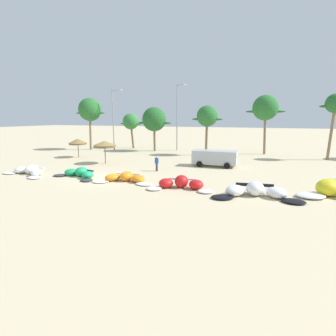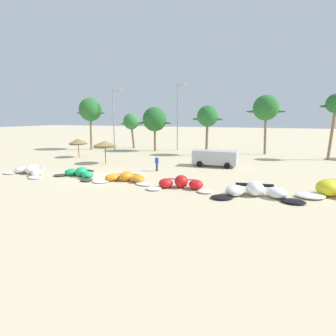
{
  "view_description": "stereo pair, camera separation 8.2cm",
  "coord_description": "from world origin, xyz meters",
  "views": [
    {
      "loc": [
        14.34,
        -20.94,
        5.67
      ],
      "look_at": [
        5.51,
        2.0,
        1.0
      ],
      "focal_mm": 28.84,
      "sensor_mm": 36.0,
      "label": 1
    },
    {
      "loc": [
        14.41,
        -20.91,
        5.67
      ],
      "look_at": [
        5.51,
        2.0,
        1.0
      ],
      "focal_mm": 28.84,
      "sensor_mm": 36.0,
      "label": 2
    }
  ],
  "objects": [
    {
      "name": "ground_plane",
      "position": [
        0.0,
        0.0,
        0.0
      ],
      "size": [
        260.0,
        260.0,
        0.0
      ],
      "primitive_type": "plane",
      "color": "beige"
    },
    {
      "name": "kite_far_left",
      "position": [
        -8.1,
        -1.27,
        0.35
      ],
      "size": [
        5.68,
        3.1,
        0.92
      ],
      "color": "white",
      "rests_on": "ground"
    },
    {
      "name": "kite_left_of_center",
      "position": [
        2.37,
        -0.45,
        0.33
      ],
      "size": [
        5.68,
        3.02,
        0.86
      ],
      "color": "white",
      "rests_on": "ground"
    },
    {
      "name": "parked_van",
      "position": [
        8.19,
        9.81,
        1.09
      ],
      "size": [
        5.08,
        2.2,
        1.84
      ],
      "color": "#B2B7BC",
      "rests_on": "ground"
    },
    {
      "name": "lamppost_west_center",
      "position": [
        -0.69,
        22.65,
        6.04
      ],
      "size": [
        1.7,
        0.24,
        10.99
      ],
      "color": "gray",
      "rests_on": "ground"
    },
    {
      "name": "palm_right_of_gap",
      "position": [
        21.68,
        20.02,
        7.17
      ],
      "size": [
        3.73,
        2.49,
        8.64
      ],
      "color": "#7F6647",
      "rests_on": "ground"
    },
    {
      "name": "palm_left_of_gap",
      "position": [
        -4.03,
        20.42,
        5.24
      ],
      "size": [
        5.94,
        3.96,
        7.26
      ],
      "color": "brown",
      "rests_on": "ground"
    },
    {
      "name": "kite_left",
      "position": [
        -2.66,
        -0.44,
        0.35
      ],
      "size": [
        5.23,
        2.94,
        0.92
      ],
      "color": "#333338",
      "rests_on": "ground"
    },
    {
      "name": "kite_center",
      "position": [
        7.75,
        -0.94,
        0.4
      ],
      "size": [
        5.46,
        2.96,
        1.04
      ],
      "color": "white",
      "rests_on": "ground"
    },
    {
      "name": "beach_umbrella_middle",
      "position": [
        -4.65,
        6.9,
        2.43
      ],
      "size": [
        2.81,
        2.81,
        2.79
      ],
      "color": "brown",
      "rests_on": "ground"
    },
    {
      "name": "beach_umbrella_near_van",
      "position": [
        -11.21,
        9.97,
        2.25
      ],
      "size": [
        2.57,
        2.57,
        2.66
      ],
      "color": "brown",
      "rests_on": "ground"
    },
    {
      "name": "palm_left",
      "position": [
        -9.87,
        23.05,
        4.78
      ],
      "size": [
        4.34,
        2.89,
        6.31
      ],
      "color": "brown",
      "rests_on": "ground"
    },
    {
      "name": "kite_right_of_center",
      "position": [
        13.5,
        -1.15,
        0.4
      ],
      "size": [
        6.56,
        3.53,
        1.03
      ],
      "color": "black",
      "rests_on": "ground"
    },
    {
      "name": "person_near_kites",
      "position": [
        3.13,
        4.86,
        0.82
      ],
      "size": [
        0.36,
        0.24,
        1.62
      ],
      "color": "#383842",
      "rests_on": "ground"
    },
    {
      "name": "palm_leftmost",
      "position": [
        -15.29,
        18.53,
        6.85
      ],
      "size": [
        5.88,
        3.92,
        8.87
      ],
      "color": "#7F6647",
      "rests_on": "ground"
    },
    {
      "name": "palm_center_left",
      "position": [
        5.27,
        18.61,
        5.71
      ],
      "size": [
        4.59,
        3.06,
        7.32
      ],
      "color": "brown",
      "rests_on": "ground"
    },
    {
      "name": "palm_center_right",
      "position": [
        13.12,
        22.92,
        6.96
      ],
      "size": [
        5.68,
        3.79,
        8.92
      ],
      "color": "#7F6647",
      "rests_on": "ground"
    },
    {
      "name": "lamppost_west",
      "position": [
        -11.01,
        19.28,
        5.67
      ],
      "size": [
        2.14,
        0.24,
        10.17
      ],
      "color": "gray",
      "rests_on": "ground"
    }
  ]
}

